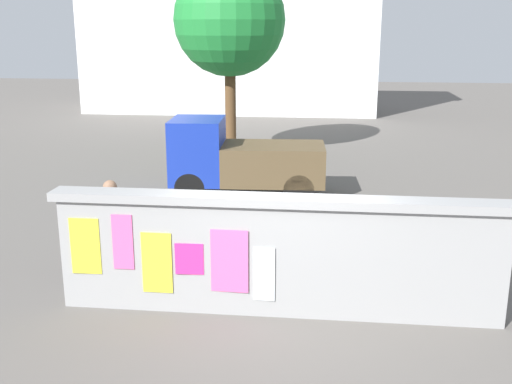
{
  "coord_description": "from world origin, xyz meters",
  "views": [
    {
      "loc": [
        0.6,
        -7.93,
        3.95
      ],
      "look_at": [
        -0.54,
        2.06,
        1.21
      ],
      "focal_mm": 42.89,
      "sensor_mm": 36.0,
      "label": 1
    }
  ],
  "objects_px": {
    "auto_rickshaw_truck": "(239,159)",
    "person_walking": "(112,219)",
    "motorcycle": "(302,216)",
    "bicycle_far": "(435,241)",
    "bicycle_near": "(180,233)",
    "tree_roadside": "(230,21)"
  },
  "relations": [
    {
      "from": "bicycle_far",
      "to": "motorcycle",
      "type": "bearing_deg",
      "value": 159.81
    },
    {
      "from": "person_walking",
      "to": "bicycle_far",
      "type": "bearing_deg",
      "value": 13.61
    },
    {
      "from": "auto_rickshaw_truck",
      "to": "bicycle_far",
      "type": "height_order",
      "value": "auto_rickshaw_truck"
    },
    {
      "from": "motorcycle",
      "to": "person_walking",
      "type": "height_order",
      "value": "person_walking"
    },
    {
      "from": "tree_roadside",
      "to": "person_walking",
      "type": "bearing_deg",
      "value": -92.58
    },
    {
      "from": "auto_rickshaw_truck",
      "to": "bicycle_near",
      "type": "height_order",
      "value": "auto_rickshaw_truck"
    },
    {
      "from": "bicycle_near",
      "to": "bicycle_far",
      "type": "xyz_separation_m",
      "value": [
        4.47,
        0.07,
        0.0
      ]
    },
    {
      "from": "motorcycle",
      "to": "bicycle_far",
      "type": "xyz_separation_m",
      "value": [
        2.33,
        -0.86,
        -0.1
      ]
    },
    {
      "from": "motorcycle",
      "to": "bicycle_near",
      "type": "relative_size",
      "value": 1.14
    },
    {
      "from": "person_walking",
      "to": "tree_roadside",
      "type": "distance_m",
      "value": 10.06
    },
    {
      "from": "bicycle_near",
      "to": "tree_roadside",
      "type": "relative_size",
      "value": 0.29
    },
    {
      "from": "motorcycle",
      "to": "bicycle_near",
      "type": "xyz_separation_m",
      "value": [
        -2.14,
        -0.93,
        -0.1
      ]
    },
    {
      "from": "auto_rickshaw_truck",
      "to": "person_walking",
      "type": "xyz_separation_m",
      "value": [
        -1.32,
        -5.12,
        0.09
      ]
    },
    {
      "from": "bicycle_near",
      "to": "person_walking",
      "type": "distance_m",
      "value": 1.57
    },
    {
      "from": "motorcycle",
      "to": "tree_roadside",
      "type": "bearing_deg",
      "value": 108.62
    },
    {
      "from": "person_walking",
      "to": "tree_roadside",
      "type": "height_order",
      "value": "tree_roadside"
    },
    {
      "from": "person_walking",
      "to": "tree_roadside",
      "type": "xyz_separation_m",
      "value": [
        0.43,
        9.55,
        3.11
      ]
    },
    {
      "from": "motorcycle",
      "to": "bicycle_near",
      "type": "distance_m",
      "value": 2.33
    },
    {
      "from": "auto_rickshaw_truck",
      "to": "motorcycle",
      "type": "height_order",
      "value": "auto_rickshaw_truck"
    },
    {
      "from": "bicycle_near",
      "to": "auto_rickshaw_truck",
      "type": "bearing_deg",
      "value": 82.3
    },
    {
      "from": "bicycle_near",
      "to": "tree_roadside",
      "type": "xyz_separation_m",
      "value": [
        -0.36,
        8.35,
        3.73
      ]
    },
    {
      "from": "auto_rickshaw_truck",
      "to": "motorcycle",
      "type": "distance_m",
      "value": 3.42
    }
  ]
}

